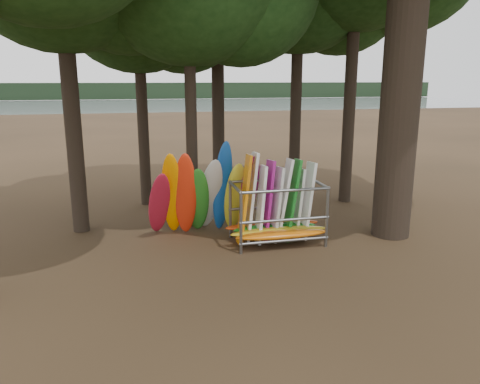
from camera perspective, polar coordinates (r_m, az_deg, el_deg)
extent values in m
plane|color=#47331E|center=(14.48, 2.36, -6.71)|extent=(120.00, 120.00, 0.00)
plane|color=gray|center=(73.34, -10.41, 9.52)|extent=(160.00, 160.00, 0.00)
cube|color=black|center=(123.16, -11.71, 11.99)|extent=(160.00, 4.00, 4.00)
cylinder|color=black|center=(16.11, -20.24, 14.28)|extent=(0.53, 0.53, 10.88)
cylinder|color=black|center=(19.06, -11.99, 13.00)|extent=(0.43, 0.43, 9.82)
cylinder|color=black|center=(20.57, -2.74, 15.92)|extent=(0.53, 0.53, 11.70)
cylinder|color=black|center=(20.45, 6.96, 15.31)|extent=(0.48, 0.48, 11.31)
cylinder|color=black|center=(15.87, -6.10, 13.79)|extent=(0.39, 0.39, 10.19)
cylinder|color=black|center=(19.69, 13.60, 17.22)|extent=(0.48, 0.48, 12.76)
ellipsoid|color=#AE1830|center=(15.11, -9.82, -1.47)|extent=(0.86, 1.78, 2.43)
ellipsoid|color=#FF8B00|center=(15.05, -8.28, -0.32)|extent=(0.84, 1.72, 3.00)
ellipsoid|color=red|center=(15.00, -6.66, -0.35)|extent=(0.83, 1.48, 2.98)
ellipsoid|color=#298024|center=(15.30, -5.17, -1.02)|extent=(0.88, 1.57, 2.49)
ellipsoid|color=silver|center=(15.41, -3.70, -0.36)|extent=(0.93, 1.81, 2.75)
ellipsoid|color=#13499B|center=(15.36, -2.15, 0.63)|extent=(0.74, 1.20, 3.23)
ellipsoid|color=yellow|center=(15.50, -0.60, -0.62)|extent=(0.79, 1.29, 2.55)
ellipsoid|color=#981970|center=(15.45, 0.99, -0.08)|extent=(0.63, 1.88, 2.86)
ellipsoid|color=#CE610B|center=(14.33, 5.16, -5.19)|extent=(2.93, 0.55, 0.24)
ellipsoid|color=gold|center=(14.63, 4.75, -4.79)|extent=(3.12, 0.55, 0.24)
ellipsoid|color=#1A781C|center=(14.97, 4.30, -4.34)|extent=(2.74, 0.55, 0.24)
ellipsoid|color=#BA380E|center=(15.23, 3.99, -4.02)|extent=(3.15, 0.55, 0.24)
cube|color=orange|center=(14.37, 0.52, -1.00)|extent=(0.47, 0.78, 2.82)
cube|color=white|center=(14.61, 1.33, -0.71)|extent=(0.45, 0.80, 2.85)
cube|color=white|center=(14.50, 2.55, -1.62)|extent=(0.35, 0.76, 2.47)
cube|color=#A51B83|center=(14.72, 3.32, -1.13)|extent=(0.44, 0.80, 2.60)
cube|color=silver|center=(14.72, 4.41, -1.57)|extent=(0.44, 0.79, 2.39)
cube|color=white|center=(14.84, 5.27, -0.95)|extent=(0.60, 0.76, 2.63)
cube|color=#1A7722|center=(14.83, 6.34, -1.01)|extent=(0.55, 0.76, 2.62)
cube|color=silver|center=(15.12, 7.02, -1.44)|extent=(0.38, 0.76, 2.28)
cube|color=white|center=(15.04, 8.16, -1.11)|extent=(0.47, 0.79, 2.50)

